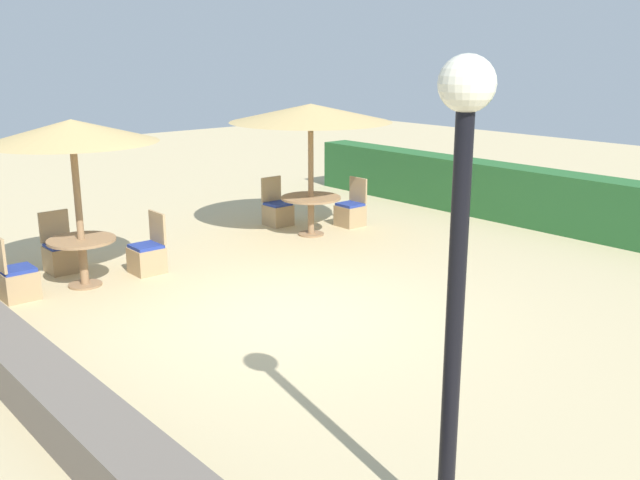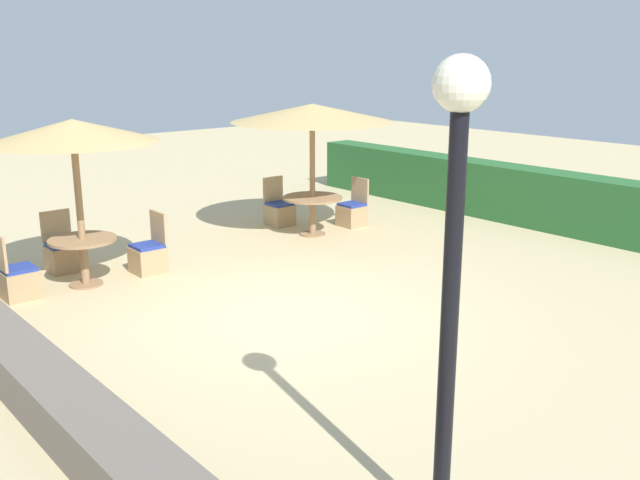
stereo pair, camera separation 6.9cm
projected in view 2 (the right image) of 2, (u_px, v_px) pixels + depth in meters
The scene contains 13 objects.
ground_plane at pixel (285, 314), 9.28m from camera, with size 40.00×40.00×0.00m, color #C6B284.
hedge_row at pixel (568, 203), 13.33m from camera, with size 13.00×0.70×1.11m, color #28602D.
stone_border at pixel (25, 369), 7.16m from camera, with size 10.00×0.56×0.46m, color #6B6056.
lamp_post at pixel (455, 211), 4.51m from camera, with size 0.36×0.36×3.32m.
parasol_front_left at pixel (73, 132), 9.86m from camera, with size 2.38×2.38×2.41m.
round_table_front_left at pixel (83, 250), 10.30m from camera, with size 0.97×0.97×0.71m.
patio_chair_front_left_north at pixel (149, 256), 10.98m from camera, with size 0.46×0.46×0.93m.
patio_chair_front_left_south at pixel (18, 280), 9.82m from camera, with size 0.46×0.46×0.93m.
patio_chair_front_left_west at pixel (63, 254), 11.05m from camera, with size 0.46×0.46×0.93m.
parasol_back_left at pixel (312, 113), 12.70m from camera, with size 2.93×2.93×2.41m.
round_table_back_left at pixel (312, 205), 13.13m from camera, with size 1.10×1.10×0.72m.
patio_chair_back_left_west at pixel (279, 212), 13.96m from camera, with size 0.46×0.46×0.93m.
patio_chair_back_left_north at pixel (352, 213), 13.90m from camera, with size 0.46×0.46×0.93m.
Camera 2 is at (6.94, -5.29, 3.34)m, focal length 40.00 mm.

